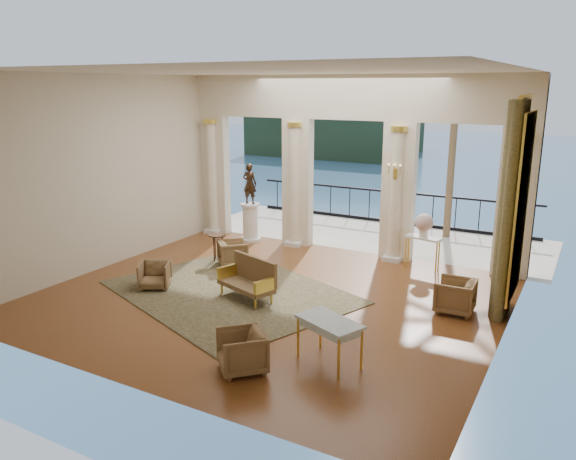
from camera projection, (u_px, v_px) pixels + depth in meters
The scene contains 23 objects.
floor at pixel (269, 298), 11.55m from camera, with size 9.00×9.00×0.00m, color #4D220A.
room_walls at pixel (235, 165), 9.87m from camera, with size 9.00×9.00×9.00m.
arcade at pixel (346, 153), 14.13m from camera, with size 9.00×0.56×4.50m.
terrace at pixel (371, 236), 16.46m from camera, with size 10.00×3.60×0.10m, color #B6AC95.
balustrade at pixel (390, 210), 17.70m from camera, with size 9.00×0.06×1.03m.
palm_tree at pixel (457, 91), 15.15m from camera, with size 2.00×2.00×4.50m.
headland at pixel (337, 133), 85.61m from camera, with size 22.00×18.00×6.00m, color black.
sea at pixel (541, 177), 63.80m from camera, with size 160.00×160.00×0.00m, color #285A7B.
curtain at pixel (510, 210), 10.29m from camera, with size 0.33×1.40×4.09m.
window_frame at pixel (522, 207), 10.18m from camera, with size 0.04×1.60×3.40m, color #E5C34B.
wall_sconce at pixel (395, 173), 13.29m from camera, with size 0.30×0.11×0.33m.
rug at pixel (230, 292), 11.83m from camera, with size 4.79×3.73×0.02m, color #2A3118.
armchair_a at pixel (155, 274), 12.02m from camera, with size 0.62×0.58×0.64m, color #4E381E.
armchair_b at pixel (242, 349), 8.52m from camera, with size 0.69×0.64×0.71m, color #4E381E.
armchair_c at pixel (455, 294), 10.73m from camera, with size 0.70×0.66×0.72m, color #4E381E.
armchair_d at pixel (233, 252), 13.55m from camera, with size 0.65×0.61×0.67m, color #4E381E.
settee at pixel (249, 279), 11.42m from camera, with size 1.39×0.92×0.85m.
game_table at pixel (329, 325), 8.70m from camera, with size 1.19×0.94×0.72m.
pedestal at pixel (250, 223), 15.65m from camera, with size 0.58×0.58×1.06m.
statue at pixel (250, 184), 15.37m from camera, with size 0.41×0.27×1.11m, color #312216.
console_table at pixel (423, 242), 13.22m from camera, with size 0.87×0.46×0.78m.
urn at pixel (424, 224), 13.10m from camera, with size 0.42×0.42×0.56m.
side_table at pixel (217, 238), 13.81m from camera, with size 0.42×0.42×0.68m.
Camera 1 is at (5.60, -9.27, 4.26)m, focal length 35.00 mm.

